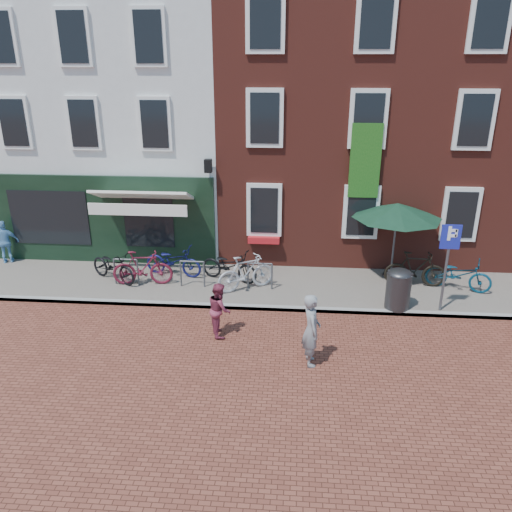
# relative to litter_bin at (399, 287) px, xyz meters

# --- Properties ---
(ground) EXTENTS (80.00, 80.00, 0.00)m
(ground) POSITION_rel_litter_bin_xyz_m (-4.31, -0.30, -0.72)
(ground) COLOR brown
(sidewalk) EXTENTS (24.00, 3.00, 0.10)m
(sidewalk) POSITION_rel_litter_bin_xyz_m (-3.31, 1.20, -0.67)
(sidewalk) COLOR slate
(sidewalk) RESTS_ON ground
(building_stucco) EXTENTS (8.00, 8.00, 9.00)m
(building_stucco) POSITION_rel_litter_bin_xyz_m (-9.31, 6.70, 3.78)
(building_stucco) COLOR silver
(building_stucco) RESTS_ON ground
(building_brick_mid) EXTENTS (6.00, 8.00, 10.00)m
(building_brick_mid) POSITION_rel_litter_bin_xyz_m (-2.31, 6.70, 4.28)
(building_brick_mid) COLOR maroon
(building_brick_mid) RESTS_ON ground
(building_brick_right) EXTENTS (6.00, 8.00, 10.00)m
(building_brick_right) POSITION_rel_litter_bin_xyz_m (3.69, 6.70, 4.28)
(building_brick_right) COLOR maroon
(building_brick_right) RESTS_ON ground
(litter_bin) EXTENTS (0.66, 0.66, 1.21)m
(litter_bin) POSITION_rel_litter_bin_xyz_m (0.00, 0.00, 0.00)
(litter_bin) COLOR #313133
(litter_bin) RESTS_ON sidewalk
(parking_sign) EXTENTS (0.50, 0.08, 2.43)m
(parking_sign) POSITION_rel_litter_bin_xyz_m (1.14, -0.06, 1.03)
(parking_sign) COLOR #4C4C4F
(parking_sign) RESTS_ON sidewalk
(parasol) EXTENTS (2.67, 2.67, 2.47)m
(parasol) POSITION_rel_litter_bin_xyz_m (0.18, 2.10, 1.60)
(parasol) COLOR #4C4C4F
(parasol) RESTS_ON sidewalk
(woman) EXTENTS (0.50, 0.68, 1.70)m
(woman) POSITION_rel_litter_bin_xyz_m (-2.40, -2.73, 0.13)
(woman) COLOR gray
(woman) RESTS_ON ground
(boy) EXTENTS (0.71, 0.80, 1.38)m
(boy) POSITION_rel_litter_bin_xyz_m (-4.62, -1.62, -0.04)
(boy) COLOR #893146
(boy) RESTS_ON ground
(cafe_person) EXTENTS (0.91, 0.60, 1.43)m
(cafe_person) POSITION_rel_litter_bin_xyz_m (-12.31, 2.30, 0.09)
(cafe_person) COLOR #69A4D3
(cafe_person) RESTS_ON sidewalk
(bicycle_0) EXTENTS (1.90, 1.50, 0.97)m
(bicycle_0) POSITION_rel_litter_bin_xyz_m (-8.28, 1.14, -0.14)
(bicycle_0) COLOR black
(bicycle_0) RESTS_ON sidewalk
(bicycle_1) EXTENTS (1.83, 0.71, 1.07)m
(bicycle_1) POSITION_rel_litter_bin_xyz_m (-7.31, 0.92, -0.09)
(bicycle_1) COLOR maroon
(bicycle_1) RESTS_ON sidewalk
(bicycle_2) EXTENTS (1.93, 1.01, 0.97)m
(bicycle_2) POSITION_rel_litter_bin_xyz_m (-6.56, 1.69, -0.14)
(bicycle_2) COLOR #11134D
(bicycle_2) RESTS_ON sidewalk
(bicycle_3) EXTENTS (1.79, 1.34, 1.07)m
(bicycle_3) POSITION_rel_litter_bin_xyz_m (-4.21, 0.82, -0.09)
(bicycle_3) COLOR #AEAEB1
(bicycle_3) RESTS_ON sidewalk
(bicycle_4) EXTENTS (1.95, 1.22, 0.97)m
(bicycle_4) POSITION_rel_litter_bin_xyz_m (-4.77, 1.44, -0.14)
(bicycle_4) COLOR black
(bicycle_4) RESTS_ON sidewalk
(bicycle_5) EXTENTS (1.81, 0.60, 1.07)m
(bicycle_5) POSITION_rel_litter_bin_xyz_m (0.76, 1.49, -0.09)
(bicycle_5) COLOR black
(bicycle_5) RESTS_ON sidewalk
(bicycle_6) EXTENTS (1.95, 1.22, 0.97)m
(bicycle_6) POSITION_rel_litter_bin_xyz_m (1.97, 1.34, -0.14)
(bicycle_6) COLOR #093950
(bicycle_6) RESTS_ON sidewalk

